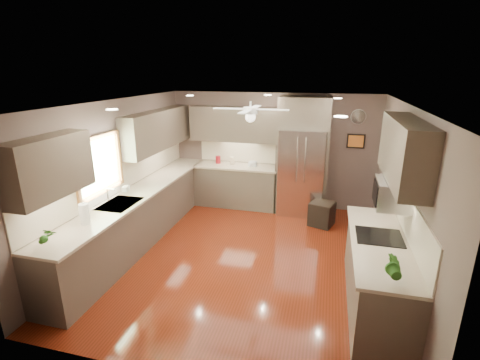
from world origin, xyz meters
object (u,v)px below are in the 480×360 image
at_px(soap_bottle, 127,188).
at_px(microwave, 393,194).
at_px(refrigerator, 302,159).
at_px(canister_a, 218,160).
at_px(potted_plant_left, 45,236).
at_px(bowl, 253,165).
at_px(paper_towel, 85,214).
at_px(canister_c, 232,160).
at_px(stool, 322,214).
at_px(potted_plant_right, 393,267).

bearing_deg(soap_bottle, microwave, -7.09).
bearing_deg(refrigerator, soap_bottle, -141.67).
xyz_separation_m(canister_a, microwave, (3.21, -2.81, 0.46)).
xyz_separation_m(potted_plant_left, microwave, (3.98, 1.43, 0.39)).
height_order(bowl, refrigerator, refrigerator).
relative_size(soap_bottle, paper_towel, 0.59).
distance_m(soap_bottle, potted_plant_left, 1.94).
bearing_deg(microwave, bowl, 131.24).
bearing_deg(potted_plant_left, paper_towel, 89.68).
relative_size(soap_bottle, refrigerator, 0.08).
xyz_separation_m(canister_a, bowl, (0.82, -0.08, -0.05)).
distance_m(canister_a, microwave, 4.29).
relative_size(canister_c, potted_plant_left, 0.52).
distance_m(potted_plant_left, microwave, 4.24).
bearing_deg(stool, potted_plant_left, -131.40).
distance_m(bowl, stool, 1.81).
distance_m(potted_plant_left, paper_towel, 0.70).
xyz_separation_m(refrigerator, paper_towel, (-2.65, -3.44, -0.11)).
bearing_deg(refrigerator, potted_plant_right, -72.67).
height_order(refrigerator, stool, refrigerator).
height_order(soap_bottle, bowl, soap_bottle).
distance_m(soap_bottle, microwave, 4.16).
bearing_deg(bowl, potted_plant_left, -110.95).
height_order(bowl, microwave, microwave).
distance_m(canister_c, potted_plant_right, 4.81).
relative_size(potted_plant_right, microwave, 0.60).
bearing_deg(canister_c, bowl, -8.13).
xyz_separation_m(canister_a, stool, (2.36, -0.68, -0.78)).
relative_size(canister_c, refrigerator, 0.06).
bearing_deg(potted_plant_right, potted_plant_left, -175.95).
xyz_separation_m(microwave, stool, (-0.84, 2.13, -1.24)).
relative_size(canister_a, potted_plant_right, 0.53).
relative_size(refrigerator, stool, 4.51).
relative_size(bowl, refrigerator, 0.09).
bearing_deg(potted_plant_right, refrigerator, 107.33).
bearing_deg(microwave, canister_c, 135.77).
bearing_deg(paper_towel, canister_c, 72.59).
bearing_deg(canister_c, refrigerator, -3.18).
xyz_separation_m(canister_c, bowl, (0.48, -0.07, -0.06)).
bearing_deg(stool, bowl, 158.86).
bearing_deg(stool, paper_towel, -137.58).
height_order(soap_bottle, refrigerator, refrigerator).
bearing_deg(potted_plant_right, canister_c, 124.85).
distance_m(canister_a, soap_bottle, 2.46).
distance_m(microwave, paper_towel, 4.06).
relative_size(potted_plant_right, paper_towel, 1.02).
xyz_separation_m(refrigerator, stool, (0.48, -0.58, -0.95)).
distance_m(potted_plant_right, microwave, 1.22).
height_order(bowl, stool, bowl).
xyz_separation_m(canister_c, microwave, (2.87, -2.79, 0.45)).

